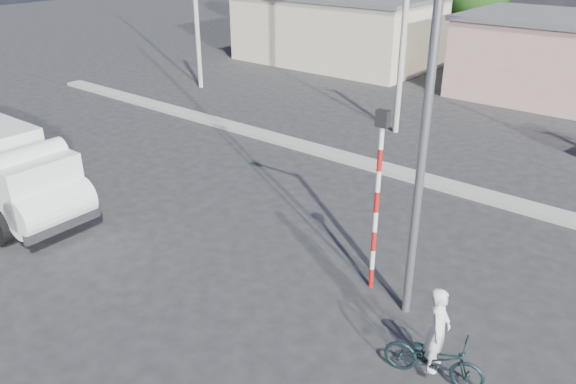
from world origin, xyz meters
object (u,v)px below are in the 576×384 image
Objects in this scene: truck at (1,170)px; streetlight at (421,92)px; cyclist at (436,343)px; traffic_pole at (378,188)px; bicycle at (434,358)px.

truck is 0.69× the size of streetlight.
cyclist is 3.59m from traffic_pole.
truck is 11.10m from traffic_pole.
streetlight reaches higher than cyclist.
traffic_pole is at bearing 17.50° from truck.
truck is 12.37m from streetlight.
traffic_pole is at bearing 39.98° from bicycle.
truck is 3.27× the size of bicycle.
bicycle is 3.78m from traffic_pole.
traffic_pole is (-2.50, 1.90, 2.10)m from bicycle.
traffic_pole reaches higher than truck.
cyclist is at bearing 6.05° from truck.
truck reaches higher than bicycle.
cyclist is (12.97, 1.61, -0.55)m from truck.
truck is 3.60× the size of cyclist.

